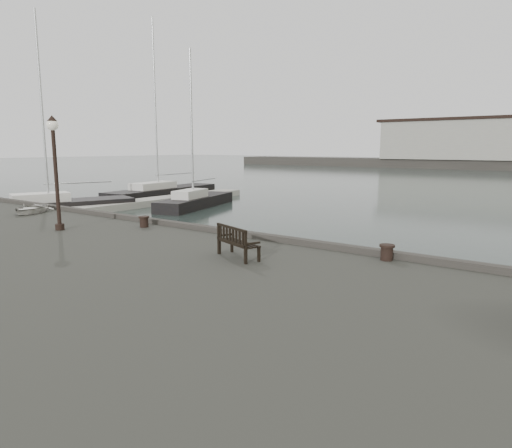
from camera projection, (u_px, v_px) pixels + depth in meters
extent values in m
plane|color=black|center=(277.00, 287.00, 14.86)|extent=(400.00, 400.00, 0.00)
cube|color=#9A998F|center=(131.00, 204.00, 34.46)|extent=(2.00, 24.00, 0.50)
cube|color=#9A998F|center=(499.00, 140.00, 91.54)|extent=(46.00, 9.00, 8.00)
cube|color=black|center=(501.00, 118.00, 90.83)|extent=(48.00, 9.50, 0.60)
cube|color=black|center=(238.00, 243.00, 12.19)|extent=(1.55, 0.96, 0.04)
cube|color=black|center=(231.00, 236.00, 12.03)|extent=(1.40, 0.54, 0.44)
cube|color=black|center=(238.00, 250.00, 12.22)|extent=(1.44, 0.86, 0.40)
cylinder|color=black|center=(144.00, 222.00, 16.91)|extent=(0.52, 0.52, 0.41)
cylinder|color=black|center=(387.00, 252.00, 11.94)|extent=(0.50, 0.50, 0.42)
cylinder|color=black|center=(56.00, 180.00, 16.09)|extent=(0.13, 0.13, 3.59)
cylinder|color=black|center=(60.00, 227.00, 16.36)|extent=(0.31, 0.31, 0.22)
sphere|color=silver|center=(52.00, 125.00, 15.77)|extent=(0.40, 0.40, 0.40)
cone|color=black|center=(52.00, 118.00, 15.73)|extent=(0.34, 0.34, 0.20)
imported|color=beige|center=(30.00, 208.00, 20.48)|extent=(2.38, 2.60, 0.44)
cube|color=black|center=(58.00, 211.00, 31.97)|extent=(5.97, 10.65, 1.40)
cube|color=beige|center=(57.00, 197.00, 31.81)|extent=(2.89, 4.00, 0.60)
cylinder|color=#B2B5B7|center=(50.00, 108.00, 30.81)|extent=(0.16, 0.16, 12.60)
cube|color=black|center=(163.00, 195.00, 42.28)|extent=(3.96, 12.74, 1.40)
cube|color=beige|center=(163.00, 185.00, 42.12)|extent=(2.23, 4.54, 0.60)
cylinder|color=#B2B5B7|center=(160.00, 106.00, 40.94)|extent=(0.16, 0.16, 14.81)
cube|color=black|center=(196.00, 206.00, 34.70)|extent=(4.48, 9.14, 1.40)
cube|color=beige|center=(196.00, 193.00, 34.53)|extent=(2.21, 3.38, 0.60)
cylinder|color=#B2B5B7|center=(194.00, 125.00, 33.70)|extent=(0.16, 0.16, 10.68)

